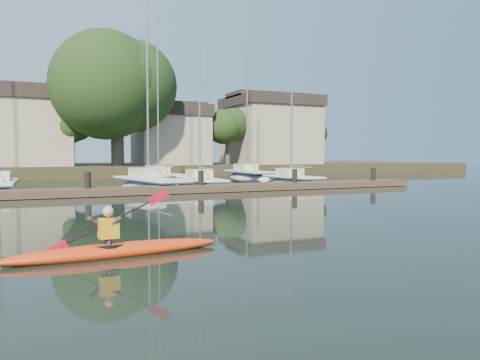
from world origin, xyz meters
name	(u,v)px	position (x,y,z in m)	size (l,w,h in m)	color
ground	(273,236)	(0.00, 0.00, 0.00)	(160.00, 160.00, 0.00)	black
kayak	(115,248)	(-4.06, -0.77, 0.18)	(4.56, 0.98, 1.45)	red
dock	(147,190)	(0.00, 14.00, 0.20)	(34.00, 2.00, 1.80)	#493B2A
sailboat_2	(150,191)	(1.15, 18.21, -0.19)	(3.76, 9.45, 15.26)	white
sailboat_3	(201,190)	(4.36, 17.89, -0.18)	(2.31, 7.42, 11.82)	white
sailboat_4	(293,186)	(11.33, 18.17, -0.18)	(2.35, 6.51, 10.87)	white
sailboat_6	(159,183)	(3.81, 26.32, -0.18)	(2.19, 9.79, 15.52)	white
sailboat_7	(248,180)	(12.09, 27.23, -0.20)	(2.18, 8.19, 13.19)	white
shore	(105,143)	(1.61, 40.29, 3.23)	(90.00, 25.25, 12.75)	#222D16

